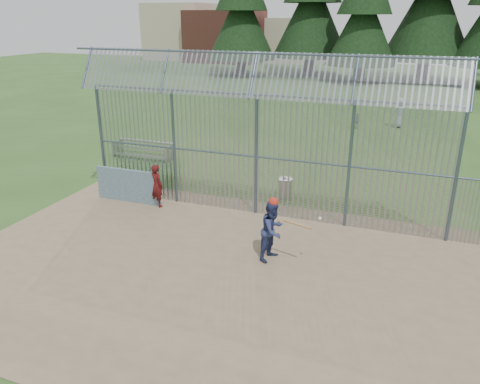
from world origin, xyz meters
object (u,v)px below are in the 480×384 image
at_px(bleacher, 143,149).
at_px(dugout_wall, 128,186).
at_px(trash_can, 285,188).
at_px(batter, 273,230).
at_px(onlooker, 157,186).

bearing_deg(bleacher, dugout_wall, -63.80).
bearing_deg(trash_can, batter, -78.86).
bearing_deg(dugout_wall, bleacher, 116.20).
bearing_deg(onlooker, trash_can, -125.23).
height_order(batter, onlooker, batter).
height_order(onlooker, trash_can, onlooker).
height_order(dugout_wall, bleacher, dugout_wall).
bearing_deg(dugout_wall, batter, -20.44).
bearing_deg(onlooker, batter, 179.36).
bearing_deg(onlooker, dugout_wall, 22.48).
xyz_separation_m(dugout_wall, bleacher, (-2.49, 5.06, -0.21)).
distance_m(batter, onlooker, 5.35).
bearing_deg(bleacher, onlooker, -54.12).
distance_m(dugout_wall, batter, 6.46).
relative_size(dugout_wall, trash_can, 3.05).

